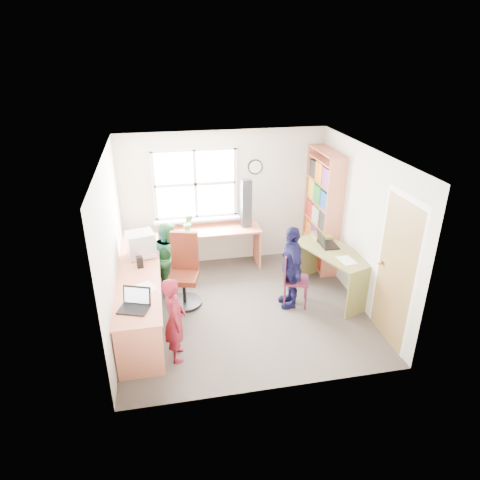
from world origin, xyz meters
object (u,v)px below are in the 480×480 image
(crt_monitor, at_px, (141,244))
(laptop_left, at_px, (135,303))
(l_desk, at_px, (155,303))
(cd_tower, at_px, (246,203))
(person_green, at_px, (169,257))
(right_desk, at_px, (332,263))
(wooden_chair, at_px, (292,276))
(bookshelf, at_px, (322,213))
(person_red, at_px, (175,320))
(laptop_right, at_px, (326,243))
(potted_plant, at_px, (188,223))
(swivel_chair, at_px, (184,274))
(person_navy, at_px, (291,267))

(crt_monitor, distance_m, laptop_left, 1.41)
(l_desk, bearing_deg, cd_tower, 46.30)
(crt_monitor, relative_size, laptop_left, 1.07)
(person_green, bearing_deg, right_desk, -112.19)
(crt_monitor, distance_m, cd_tower, 2.00)
(wooden_chair, bearing_deg, person_green, 174.57)
(bookshelf, bearing_deg, person_red, -142.29)
(right_desk, relative_size, person_green, 1.27)
(right_desk, bearing_deg, laptop_right, 90.65)
(l_desk, xyz_separation_m, right_desk, (2.77, 0.44, 0.11))
(laptop_right, relative_size, potted_plant, 1.13)
(bookshelf, height_order, laptop_right, bookshelf)
(swivel_chair, xyz_separation_m, potted_plant, (0.16, 1.01, 0.41))
(wooden_chair, relative_size, laptop_left, 1.99)
(bookshelf, bearing_deg, right_desk, -100.14)
(laptop_right, relative_size, cd_tower, 0.41)
(bookshelf, distance_m, wooden_chair, 1.56)
(laptop_left, height_order, person_navy, person_navy)
(right_desk, bearing_deg, swivel_chair, 154.50)
(laptop_left, relative_size, person_green, 0.37)
(person_green, xyz_separation_m, person_navy, (1.78, -0.82, 0.07))
(wooden_chair, height_order, crt_monitor, crt_monitor)
(cd_tower, bearing_deg, l_desk, -139.07)
(wooden_chair, xyz_separation_m, person_red, (-1.82, -0.93, 0.11))
(right_desk, xyz_separation_m, potted_plant, (-2.15, 1.24, 0.34))
(person_navy, bearing_deg, bookshelf, 143.45)
(bookshelf, distance_m, person_navy, 1.54)
(laptop_left, bearing_deg, wooden_chair, 39.78)
(swivel_chair, bearing_deg, l_desk, -109.73)
(bookshelf, distance_m, laptop_right, 0.90)
(bookshelf, relative_size, cd_tower, 2.45)
(right_desk, bearing_deg, person_green, 145.30)
(person_green, bearing_deg, potted_plant, -40.36)
(right_desk, distance_m, laptop_left, 3.15)
(laptop_left, relative_size, person_red, 0.38)
(laptop_left, height_order, laptop_right, laptop_right)
(laptop_left, height_order, potted_plant, potted_plant)
(crt_monitor, bearing_deg, person_red, -88.27)
(swivel_chair, bearing_deg, laptop_left, -104.73)
(l_desk, bearing_deg, person_red, -67.96)
(bookshelf, relative_size, swivel_chair, 1.85)
(bookshelf, bearing_deg, laptop_left, -147.94)
(wooden_chair, bearing_deg, person_red, -134.57)
(bookshelf, distance_m, swivel_chair, 2.67)
(right_desk, bearing_deg, l_desk, 169.12)
(crt_monitor, bearing_deg, l_desk, -93.56)
(l_desk, bearing_deg, laptop_left, -112.50)
(l_desk, xyz_separation_m, laptop_right, (2.71, 0.62, 0.38))
(right_desk, height_order, crt_monitor, crt_monitor)
(swivel_chair, distance_m, person_navy, 1.63)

